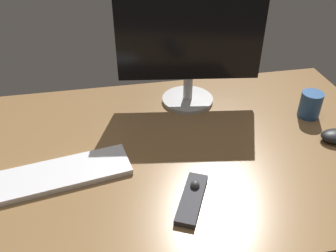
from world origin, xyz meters
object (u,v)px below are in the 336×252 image
object	(u,v)px
monitor	(189,47)
media_remote	(192,198)
keyboard	(52,176)
coffee_mug	(310,105)

from	to	relation	value
monitor	media_remote	size ratio (longest dim) A/B	2.67
keyboard	coffee_mug	world-z (taller)	coffee_mug
media_remote	coffee_mug	distance (cm)	56.98
media_remote	coffee_mug	size ratio (longest dim) A/B	2.03
monitor	keyboard	bearing A→B (deg)	-135.97
keyboard	coffee_mug	xyz separation A→B (cm)	(83.38, 15.40, 3.58)
monitor	keyboard	xyz separation A→B (cm)	(-45.32, -32.41, -19.86)
media_remote	coffee_mug	bearing A→B (deg)	-31.86
media_remote	monitor	bearing A→B (deg)	13.92
keyboard	monitor	bearing A→B (deg)	26.00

